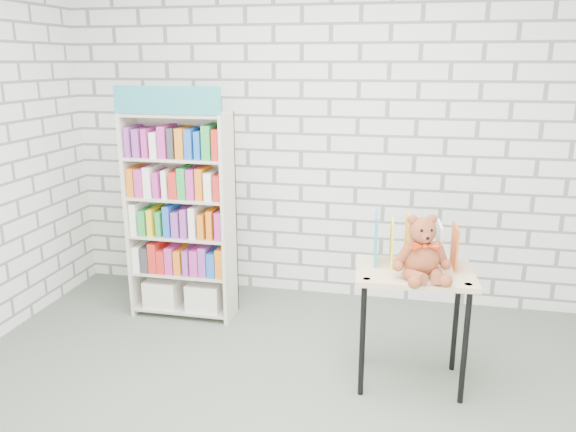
# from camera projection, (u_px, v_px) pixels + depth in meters

# --- Properties ---
(room_shell) EXTENTS (4.52, 4.02, 2.81)m
(room_shell) POSITION_uv_depth(u_px,v_px,m) (271.00, 106.00, 2.62)
(room_shell) COLOR silver
(room_shell) RESTS_ON ground
(bookshelf) EXTENTS (0.81, 0.31, 1.82)m
(bookshelf) POSITION_uv_depth(u_px,v_px,m) (181.00, 215.00, 4.37)
(bookshelf) COLOR beige
(bookshelf) RESTS_ON ground
(display_table) EXTENTS (0.74, 0.53, 0.76)m
(display_table) POSITION_uv_depth(u_px,v_px,m) (414.00, 287.00, 3.43)
(display_table) COLOR tan
(display_table) RESTS_ON ground
(table_books) EXTENTS (0.51, 0.25, 0.29)m
(table_books) POSITION_uv_depth(u_px,v_px,m) (415.00, 242.00, 3.47)
(table_books) COLOR teal
(table_books) RESTS_ON display_table
(teddy_bear) EXTENTS (0.34, 0.34, 0.37)m
(teddy_bear) POSITION_uv_depth(u_px,v_px,m) (422.00, 253.00, 3.26)
(teddy_bear) COLOR brown
(teddy_bear) RESTS_ON display_table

